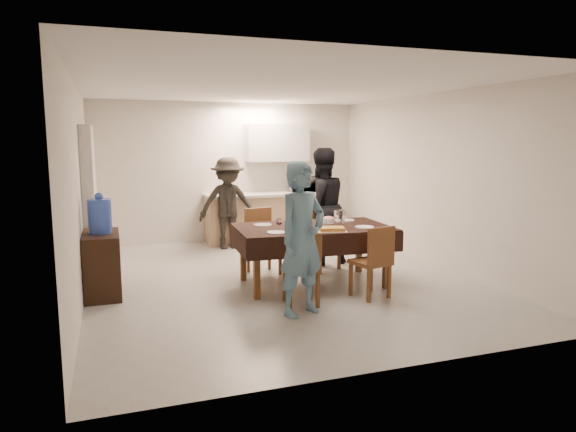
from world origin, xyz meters
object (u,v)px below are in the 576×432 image
object	(u,v)px
dining_table	(313,229)
console	(102,264)
wine_bottle	(308,215)
water_jug	(100,216)
water_pitcher	(339,218)
microwave	(305,184)
person_kitchen	(228,203)
person_far	(321,206)
savoury_tart	(332,229)
person_near	(302,239)

from	to	relation	value
dining_table	console	bearing A→B (deg)	174.76
wine_bottle	water_jug	bearing A→B (deg)	172.28
water_pitcher	microwave	bearing A→B (deg)	76.93
dining_table	person_kitchen	distance (m)	2.68
person_far	water_jug	bearing A→B (deg)	5.49
console	water_pitcher	size ratio (longest dim) A/B	4.07
console	person_far	size ratio (longest dim) A/B	0.47
console	water_pitcher	xyz separation A→B (m)	(2.98, -0.45, 0.49)
dining_table	wine_bottle	distance (m)	0.19
water_jug	person_kitchen	size ratio (longest dim) A/B	0.26
savoury_tart	person_far	size ratio (longest dim) A/B	0.20
wine_bottle	person_far	xyz separation A→B (m)	(0.60, 1.00, -0.03)
dining_table	person_far	bearing A→B (deg)	65.76
dining_table	savoury_tart	size ratio (longest dim) A/B	5.68
water_pitcher	person_kitchen	world-z (taller)	person_kitchen
person_kitchen	water_jug	bearing A→B (deg)	-133.09
person_kitchen	person_far	bearing A→B (deg)	-55.15
person_near	person_kitchen	xyz separation A→B (m)	(0.00, 3.67, -0.04)
water_pitcher	person_near	xyz separation A→B (m)	(-0.90, -1.00, -0.04)
microwave	person_kitchen	bearing A→B (deg)	15.52
console	person_near	size ratio (longest dim) A/B	0.50
savoury_tart	microwave	bearing A→B (deg)	74.23
console	microwave	world-z (taller)	microwave
dining_table	person_far	world-z (taller)	person_far
water_jug	savoury_tart	distance (m)	2.84
wine_bottle	water_pitcher	world-z (taller)	wine_bottle
water_jug	savoury_tart	bearing A→B (deg)	-15.95
person_far	wine_bottle	bearing A→B (deg)	52.94
dining_table	wine_bottle	world-z (taller)	wine_bottle
water_jug	water_pitcher	distance (m)	3.01
person_kitchen	dining_table	bearing A→B (deg)	-78.26
water_jug	person_near	bearing A→B (deg)	-34.93
savoury_tart	person_near	size ratio (longest dim) A/B	0.22
water_jug	microwave	bearing A→B (deg)	35.85
savoury_tart	microwave	xyz separation A→B (m)	(0.97, 3.45, 0.26)
dining_table	person_kitchen	size ratio (longest dim) A/B	1.28
dining_table	person_kitchen	world-z (taller)	person_kitchen
person_kitchen	person_near	bearing A→B (deg)	-90.07
dining_table	water_pitcher	xyz separation A→B (m)	(0.35, -0.05, 0.14)
dining_table	person_near	bearing A→B (deg)	-114.24
savoury_tart	person_kitchen	size ratio (longest dim) A/B	0.23
console	person_near	distance (m)	2.57
person_kitchen	console	bearing A→B (deg)	-133.09
water_jug	person_far	size ratio (longest dim) A/B	0.23
dining_table	microwave	bearing A→B (deg)	74.13
savoury_tart	microwave	world-z (taller)	microwave
console	person_near	xyz separation A→B (m)	(2.08, -1.45, 0.45)
microwave	person_far	bearing A→B (deg)	75.46
water_jug	person_near	xyz separation A→B (m)	(2.08, -1.45, -0.15)
wine_bottle	water_pitcher	distance (m)	0.41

